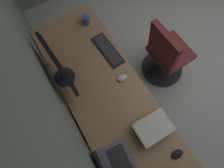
% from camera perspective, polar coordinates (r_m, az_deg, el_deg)
% --- Properties ---
extents(floor_plane, '(5.31, 5.31, 0.00)m').
position_cam_1_polar(floor_plane, '(3.09, 28.65, 7.02)').
color(floor_plane, '#B2ADA3').
extents(wall_back, '(5.03, 0.10, 2.60)m').
position_cam_1_polar(wall_back, '(1.16, -18.74, -8.29)').
color(wall_back, slate).
rests_on(wall_back, ground).
extents(desk, '(2.10, 0.72, 0.73)m').
position_cam_1_polar(desk, '(1.79, -1.38, -4.02)').
color(desk, '#936D47').
rests_on(desk, ground).
extents(drawer_pedestal, '(0.40, 0.51, 0.69)m').
position_cam_1_polar(drawer_pedestal, '(2.07, -0.28, -9.49)').
color(drawer_pedestal, '#936D47').
rests_on(drawer_pedestal, ground).
extents(monitor_primary, '(0.56, 0.20, 0.40)m').
position_cam_1_polar(monitor_primary, '(1.64, -16.10, 5.27)').
color(monitor_primary, black).
rests_on(monitor_primary, desk).
extents(laptop_leftmost, '(0.34, 0.35, 0.23)m').
position_cam_1_polar(laptop_leftmost, '(1.60, 0.19, -23.86)').
color(laptop_leftmost, '#595B60').
rests_on(laptop_leftmost, desk).
extents(keyboard_main, '(0.43, 0.17, 0.02)m').
position_cam_1_polar(keyboard_main, '(1.92, -1.32, 10.48)').
color(keyboard_main, black).
rests_on(keyboard_main, desk).
extents(mouse_main, '(0.06, 0.10, 0.03)m').
position_cam_1_polar(mouse_main, '(1.72, 19.48, -19.72)').
color(mouse_main, black).
rests_on(mouse_main, desk).
extents(mouse_spare, '(0.06, 0.10, 0.03)m').
position_cam_1_polar(mouse_spare, '(1.77, 3.17, 1.93)').
color(mouse_spare, silver).
rests_on(mouse_spare, desk).
extents(book_stack_near, '(0.24, 0.30, 0.11)m').
position_cam_1_polar(book_stack_near, '(1.64, 12.36, -13.05)').
color(book_stack_near, '#B2383D').
rests_on(book_stack_near, desk).
extents(coffee_mug, '(0.12, 0.08, 0.11)m').
position_cam_1_polar(coffee_mug, '(2.10, -8.08, 19.02)').
color(coffee_mug, '#335193').
rests_on(coffee_mug, desk).
extents(office_chair, '(0.56, 0.56, 0.97)m').
position_cam_1_polar(office_chair, '(2.30, 16.28, 8.46)').
color(office_chair, maroon).
rests_on(office_chair, ground).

